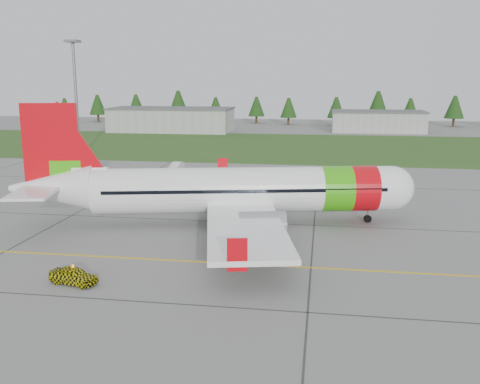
# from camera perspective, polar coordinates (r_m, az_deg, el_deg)

# --- Properties ---
(ground) EXTENTS (320.00, 320.00, 0.00)m
(ground) POSITION_cam_1_polar(r_m,az_deg,el_deg) (35.16, -9.62, -11.53)
(ground) COLOR gray
(ground) RESTS_ON ground
(aircraft) EXTENTS (38.45, 36.03, 11.77)m
(aircraft) POSITION_cam_1_polar(r_m,az_deg,el_deg) (51.52, -0.54, 0.18)
(aircraft) COLOR white
(aircraft) RESTS_ON ground
(follow_me_car) EXTENTS (1.48, 1.64, 3.51)m
(follow_me_car) POSITION_cam_1_polar(r_m,az_deg,el_deg) (38.74, -17.45, -6.90)
(follow_me_car) COLOR yellow
(follow_me_car) RESTS_ON ground
(service_van) EXTENTS (1.46, 1.39, 4.06)m
(service_van) POSITION_cam_1_polar(r_m,az_deg,el_deg) (83.11, -6.83, 3.66)
(service_van) COLOR silver
(service_van) RESTS_ON ground
(grass_strip) EXTENTS (320.00, 50.00, 0.03)m
(grass_strip) POSITION_cam_1_polar(r_m,az_deg,el_deg) (113.85, 3.46, 4.93)
(grass_strip) COLOR #30561E
(grass_strip) RESTS_ON ground
(taxi_guideline) EXTENTS (120.00, 0.25, 0.02)m
(taxi_guideline) POSITION_cam_1_polar(r_m,az_deg,el_deg) (42.28, -6.20, -7.30)
(taxi_guideline) COLOR gold
(taxi_guideline) RESTS_ON ground
(hangar_west) EXTENTS (32.00, 14.00, 6.00)m
(hangar_west) POSITION_cam_1_polar(r_m,az_deg,el_deg) (146.66, -7.31, 7.60)
(hangar_west) COLOR #A8A8A3
(hangar_west) RESTS_ON ground
(hangar_east) EXTENTS (24.00, 12.00, 5.20)m
(hangar_east) POSITION_cam_1_polar(r_m,az_deg,el_deg) (149.63, 14.47, 7.25)
(hangar_east) COLOR #A8A8A3
(hangar_east) RESTS_ON ground
(floodlight_mast) EXTENTS (0.50, 0.50, 20.00)m
(floodlight_mast) POSITION_cam_1_polar(r_m,az_deg,el_deg) (98.29, -17.05, 9.17)
(floodlight_mast) COLOR slate
(floodlight_mast) RESTS_ON ground
(treeline) EXTENTS (160.00, 8.00, 10.00)m
(treeline) POSITION_cam_1_polar(r_m,az_deg,el_deg) (169.07, 5.31, 8.89)
(treeline) COLOR #1C3F14
(treeline) RESTS_ON ground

